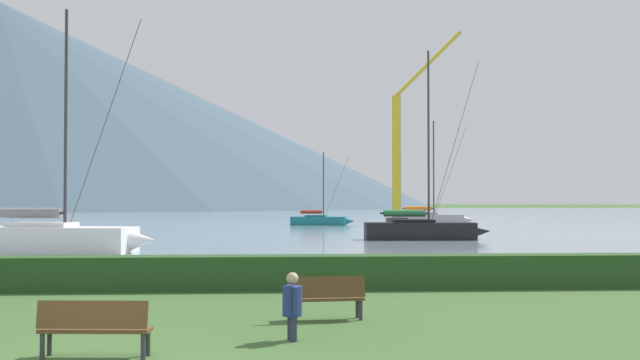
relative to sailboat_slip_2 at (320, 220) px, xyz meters
name	(u,v)px	position (x,y,z in m)	size (l,w,h in m)	color
harbor_water	(251,214)	(-8.29, 66.48, -0.54)	(320.00, 246.00, 0.00)	#8499A8
hedge_line	(170,273)	(-8.29, -59.52, -0.05)	(80.00, 1.20, 0.97)	#284C23
sailboat_slip_2	(320,220)	(0.00, 0.00, 0.00)	(6.68, 3.17, 7.56)	#19707A
sailboat_slip_3	(54,237)	(-15.92, -42.59, 0.23)	(9.46, 4.05, 11.98)	white
sailboat_slip_6	(429,219)	(11.20, -0.95, 0.15)	(8.42, 3.25, 10.78)	#9E9EA3
sailboat_slip_7	(421,229)	(4.60, -30.72, 0.16)	(8.31, 2.77, 12.41)	black
park_bench_near_path	(94,325)	(-8.33, -69.51, -0.01)	(1.83, 0.63, 0.95)	brown
park_bench_under_tree	(326,296)	(-4.27, -65.64, -0.01)	(1.70, 0.65, 0.95)	brown
person_seated_viewer	(292,303)	(-5.07, -68.08, 0.15)	(0.36, 0.56, 1.25)	#2D3347
dock_crane	(400,164)	(8.19, -0.97, 5.76)	(7.83, 2.00, 20.15)	#333338
distant_hill_east_ridge	(79,158)	(-82.52, 254.98, 19.44)	(273.31, 273.31, 39.96)	slate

